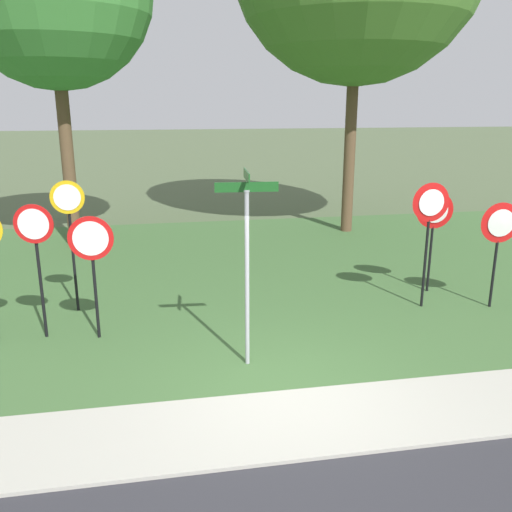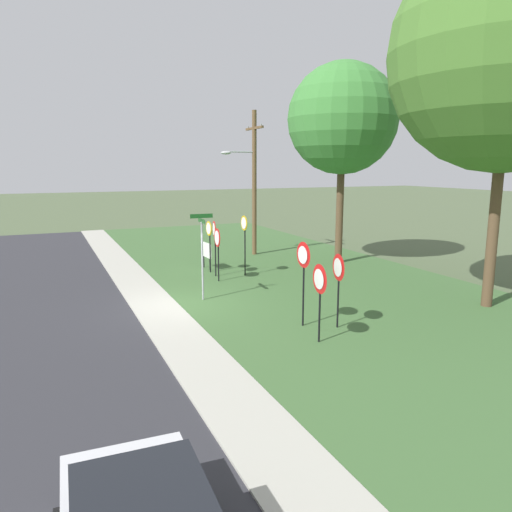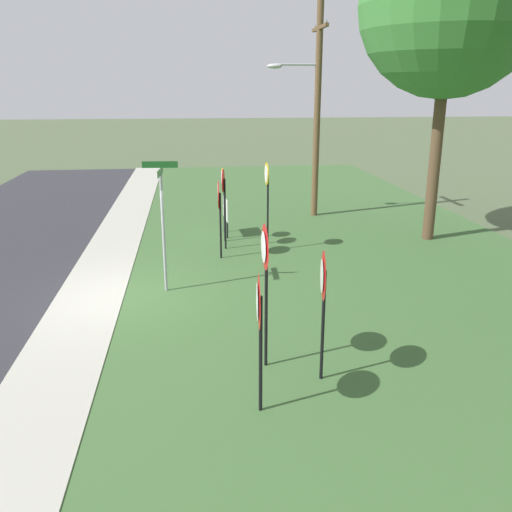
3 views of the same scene
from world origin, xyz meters
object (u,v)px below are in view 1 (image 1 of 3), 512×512
(stop_sign_near_right, at_px, (36,243))
(yield_sign_near_right, at_px, (500,231))
(yield_sign_near_left, at_px, (430,215))
(stop_sign_far_left, at_px, (69,219))
(stop_sign_near_left, at_px, (92,251))
(yield_sign_far_left, at_px, (434,218))
(street_name_post, at_px, (247,254))

(stop_sign_near_right, xyz_separation_m, yield_sign_near_right, (8.82, -0.08, -0.14))
(yield_sign_near_left, bearing_deg, yield_sign_near_right, -12.18)
(yield_sign_near_left, bearing_deg, stop_sign_far_left, 170.74)
(stop_sign_far_left, relative_size, yield_sign_near_left, 1.03)
(stop_sign_near_left, relative_size, yield_sign_near_right, 1.02)
(yield_sign_near_right, height_order, yield_sign_far_left, yield_sign_far_left)
(stop_sign_near_left, height_order, stop_sign_far_left, stop_sign_far_left)
(stop_sign_far_left, xyz_separation_m, street_name_post, (3.03, -2.91, -0.06))
(stop_sign_near_left, height_order, street_name_post, street_name_post)
(yield_sign_near_left, height_order, yield_sign_near_right, yield_sign_near_left)
(stop_sign_near_left, bearing_deg, yield_sign_far_left, 13.08)
(stop_sign_near_left, xyz_separation_m, stop_sign_near_right, (-0.94, 0.20, 0.14))
(stop_sign_near_right, height_order, stop_sign_far_left, stop_sign_far_left)
(yield_sign_near_right, bearing_deg, stop_sign_near_left, -174.72)
(stop_sign_near_right, distance_m, yield_sign_far_left, 8.07)
(stop_sign_far_left, relative_size, street_name_post, 0.85)
(yield_sign_near_right, xyz_separation_m, yield_sign_far_left, (-0.82, 1.15, 0.05))
(yield_sign_near_left, distance_m, yield_sign_near_right, 1.45)
(stop_sign_near_left, relative_size, stop_sign_far_left, 0.84)
(yield_sign_near_right, bearing_deg, yield_sign_near_left, 173.01)
(yield_sign_near_right, relative_size, street_name_post, 0.70)
(stop_sign_far_left, relative_size, yield_sign_far_left, 1.18)
(yield_sign_far_left, distance_m, street_name_post, 5.33)
(yield_sign_near_left, bearing_deg, yield_sign_far_left, 55.69)
(yield_sign_near_right, height_order, street_name_post, street_name_post)
(stop_sign_near_left, distance_m, yield_sign_near_right, 7.87)
(stop_sign_near_right, bearing_deg, yield_sign_near_right, 8.80)
(stop_sign_near_left, height_order, yield_sign_near_left, yield_sign_near_left)
(stop_sign_near_left, relative_size, yield_sign_near_left, 0.87)
(stop_sign_near_left, bearing_deg, stop_sign_near_right, 170.86)
(yield_sign_far_left, bearing_deg, stop_sign_near_right, -163.72)
(stop_sign_near_left, distance_m, stop_sign_near_right, 0.98)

